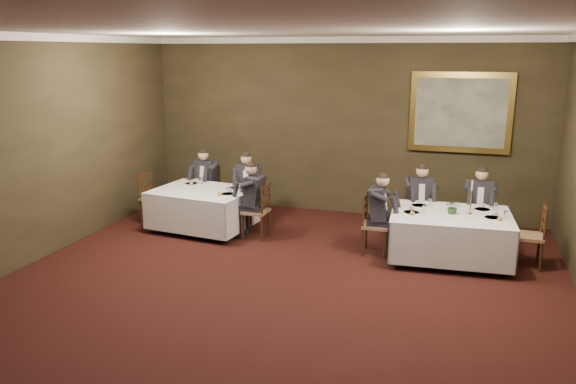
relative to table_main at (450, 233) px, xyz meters
The scene contains 25 objects.
ground 3.62m from the table_main, 128.54° to the right, with size 10.00×10.00×0.00m, color black.
ceiling 4.71m from the table_main, 128.54° to the right, with size 8.00×10.00×0.10m, color silver.
back_wall 3.39m from the table_main, 135.66° to the left, with size 8.00×0.10×3.50m, color #2D2616.
crown_molding 4.68m from the table_main, 128.54° to the right, with size 8.00×10.00×0.12m.
table_main is the anchor object (origin of this frame).
table_second 4.41m from the table_main, behind, with size 1.89×1.52×0.67m.
chair_main_backleft 1.09m from the table_main, 121.63° to the left, with size 0.54×0.53×1.00m.
diner_main_backleft 1.07m from the table_main, 121.80° to the left, with size 0.52×0.57×1.35m.
chair_main_backright 1.09m from the table_main, 66.27° to the left, with size 0.45×0.43×1.00m.
diner_main_backright 1.07m from the table_main, 66.00° to the left, with size 0.43×0.49×1.35m.
chair_main_endleft 1.18m from the table_main, behind, with size 0.43×0.45×1.00m.
diner_main_endleft 1.16m from the table_main, behind, with size 0.49×0.43×1.35m.
chair_main_endright 1.18m from the table_main, ahead, with size 0.43×0.45×1.00m.
chair_sec_backleft 4.92m from the table_main, 166.35° to the left, with size 0.49×0.47×1.00m.
diner_sec_backleft 4.91m from the table_main, 166.48° to the left, with size 0.45×0.52×1.35m.
chair_sec_backright 3.99m from the table_main, 164.61° to the left, with size 0.50×0.48×1.00m.
diner_sec_backright 3.98m from the table_main, 164.76° to the left, with size 0.47×0.53×1.35m.
chair_sec_endright 3.31m from the table_main, behind, with size 0.43×0.45×1.00m.
diner_sec_endright 3.31m from the table_main, behind, with size 0.48×0.42×1.35m.
chair_sec_endleft 5.52m from the table_main, behind, with size 0.46×0.48×1.00m.
centerpiece 0.44m from the table_main, 11.63° to the right, with size 0.23×0.20×0.25m, color #2D5926.
candlestick 0.59m from the table_main, 17.35° to the left, with size 0.08×0.08×0.55m.
place_setting_table_main 0.70m from the table_main, 141.03° to the left, with size 0.33×0.31×0.14m.
place_setting_table_second 4.84m from the table_main, behind, with size 0.33×0.31×0.14m.
painting 2.70m from the table_main, 90.00° to the left, with size 1.84×0.09×1.48m.
Camera 1 is at (2.36, -5.99, 3.25)m, focal length 35.00 mm.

